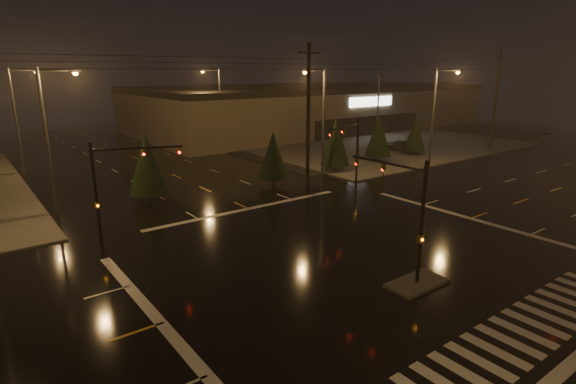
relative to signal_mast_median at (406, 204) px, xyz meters
name	(u,v)px	position (x,y,z in m)	size (l,w,h in m)	color
ground	(356,257)	(0.00, 3.07, -3.75)	(140.00, 140.00, 0.00)	black
sidewalk_ne	(355,140)	(30.00, 33.07, -3.69)	(36.00, 36.00, 0.12)	#43413C
median_island	(417,283)	(0.00, -0.93, -3.68)	(3.00, 1.60, 0.15)	#43413C
crosswalk	(522,332)	(0.00, -5.93, -3.75)	(15.00, 2.60, 0.01)	beige
stop_bar_far	(249,209)	(0.00, 14.07, -3.75)	(16.00, 0.50, 0.01)	beige
parking_lot	(389,139)	(35.00, 31.07, -3.71)	(50.00, 24.00, 0.08)	black
retail_building	(312,105)	(35.00, 49.06, 0.09)	(60.20, 28.30, 7.20)	#736152
signal_mast_median	(406,204)	(0.00, 0.00, 0.00)	(0.25, 4.59, 6.00)	black
signal_mast_ne	(352,146)	(9.50, 13.21, 0.04)	(4.84, 1.86, 6.00)	black
signal_mast_nw	(114,179)	(-9.50, 13.21, 0.04)	(4.84, 1.86, 6.00)	black
streetlight_1	(51,132)	(-11.18, 21.07, 2.05)	(2.77, 0.32, 10.00)	#38383A
streetlight_2	(19,114)	(-11.18, 37.07, 2.05)	(2.77, 0.32, 10.00)	#38383A
streetlight_3	(321,115)	(11.18, 19.07, 2.05)	(2.77, 0.32, 10.00)	#38383A
streetlight_4	(218,103)	(11.18, 39.07, 2.05)	(2.77, 0.32, 10.00)	#38383A
streetlight_6	(436,112)	(22.00, 14.26, 2.05)	(0.32, 2.77, 10.00)	#38383A
utility_pole_1	(308,115)	(8.00, 17.07, 2.38)	(2.20, 0.32, 12.00)	black
utility_pole_2	(496,101)	(38.00, 17.07, 2.38)	(2.20, 0.32, 12.00)	black
conifer_0	(335,142)	(13.61, 19.61, -0.79)	(2.90, 2.90, 5.23)	black
conifer_1	(378,135)	(20.62, 20.34, -0.81)	(2.87, 2.87, 5.19)	black
conifer_2	(415,134)	(26.87, 20.25, -1.13)	(2.47, 2.47, 4.56)	black
conifer_3	(147,164)	(-5.13, 20.13, -0.78)	(2.91, 2.91, 5.25)	black
conifer_4	(273,155)	(5.40, 18.60, -1.01)	(2.61, 2.61, 4.78)	black
car_parked	(404,146)	(28.14, 22.79, -3.05)	(1.65, 4.10, 1.40)	black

